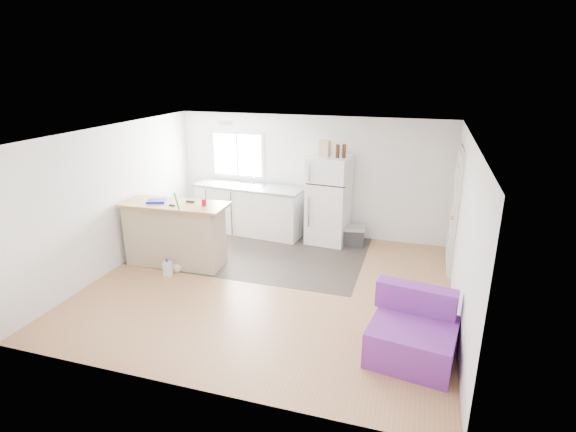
% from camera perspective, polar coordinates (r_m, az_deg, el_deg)
% --- Properties ---
extents(room, '(5.51, 5.01, 2.41)m').
position_cam_1_polar(room, '(6.73, -2.50, 0.28)').
color(room, '#AF7349').
rests_on(room, ground).
extents(vinyl_zone, '(4.05, 2.50, 0.00)m').
position_cam_1_polar(vinyl_zone, '(8.49, -4.20, -4.40)').
color(vinyl_zone, '#38302A').
rests_on(vinyl_zone, floor).
extents(window, '(1.18, 0.06, 0.98)m').
position_cam_1_polar(window, '(9.44, -6.42, 7.74)').
color(window, white).
rests_on(window, back_wall).
extents(interior_door, '(0.11, 0.92, 2.10)m').
position_cam_1_polar(interior_door, '(7.93, 20.42, 0.57)').
color(interior_door, white).
rests_on(interior_door, right_wall).
extents(ceiling_fixture, '(0.30, 0.30, 0.07)m').
position_cam_1_polar(ceiling_fixture, '(8.01, -7.97, 11.61)').
color(ceiling_fixture, white).
rests_on(ceiling_fixture, ceiling).
extents(kitchen_cabinets, '(2.29, 0.90, 1.29)m').
position_cam_1_polar(kitchen_cabinets, '(9.26, -4.85, 0.91)').
color(kitchen_cabinets, white).
rests_on(kitchen_cabinets, floor).
extents(peninsula, '(1.83, 0.77, 1.11)m').
position_cam_1_polar(peninsula, '(7.97, -14.13, -2.17)').
color(peninsula, '#C7B290').
rests_on(peninsula, floor).
extents(refrigerator, '(0.81, 0.78, 1.70)m').
position_cam_1_polar(refrigerator, '(8.67, 5.19, 2.04)').
color(refrigerator, white).
rests_on(refrigerator, floor).
extents(cooler, '(0.56, 0.42, 0.39)m').
position_cam_1_polar(cooler, '(8.75, 8.02, -2.43)').
color(cooler, '#2E2E31').
rests_on(cooler, floor).
extents(purple_seat, '(1.08, 1.04, 0.79)m').
position_cam_1_polar(purple_seat, '(5.69, 15.55, -14.28)').
color(purple_seat, '#7A2D95').
rests_on(purple_seat, floor).
extents(cleaner_jug, '(0.14, 0.11, 0.30)m').
position_cam_1_polar(cleaner_jug, '(7.72, -15.03, -6.43)').
color(cleaner_jug, silver).
rests_on(cleaner_jug, floor).
extents(mop, '(0.27, 0.39, 1.41)m').
position_cam_1_polar(mop, '(7.78, -13.71, -5.31)').
color(mop, green).
rests_on(mop, floor).
extents(red_cup, '(0.08, 0.08, 0.12)m').
position_cam_1_polar(red_cup, '(7.51, -10.62, 1.71)').
color(red_cup, '#B80B15').
rests_on(red_cup, peninsula).
extents(blue_tray, '(0.36, 0.31, 0.04)m').
position_cam_1_polar(blue_tray, '(7.92, -16.35, 1.83)').
color(blue_tray, '#1318B8').
rests_on(blue_tray, peninsula).
extents(tool_a, '(0.14, 0.05, 0.03)m').
position_cam_1_polar(tool_a, '(7.77, -12.32, 1.81)').
color(tool_a, black).
rests_on(tool_a, peninsula).
extents(tool_b, '(0.11, 0.06, 0.03)m').
position_cam_1_polar(tool_b, '(7.63, -14.53, 1.32)').
color(tool_b, black).
rests_on(tool_b, peninsula).
extents(cardboard_box, '(0.22, 0.16, 0.30)m').
position_cam_1_polar(cardboard_box, '(8.41, 4.71, 8.54)').
color(cardboard_box, tan).
rests_on(cardboard_box, refrigerator).
extents(bottle_left, '(0.07, 0.07, 0.25)m').
position_cam_1_polar(bottle_left, '(8.31, 6.32, 8.19)').
color(bottle_left, '#3B1A0A').
rests_on(bottle_left, refrigerator).
extents(bottle_right, '(0.08, 0.08, 0.25)m').
position_cam_1_polar(bottle_right, '(8.34, 7.13, 8.20)').
color(bottle_right, '#3B1A0A').
rests_on(bottle_right, refrigerator).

